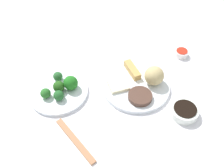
% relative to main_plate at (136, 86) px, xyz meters
% --- Properties ---
extents(tabletop, '(2.20, 2.20, 0.02)m').
position_rel_main_plate_xyz_m(tabletop, '(0.02, 0.05, -0.02)').
color(tabletop, white).
rests_on(tabletop, ground).
extents(main_plate, '(0.27, 0.27, 0.02)m').
position_rel_main_plate_xyz_m(main_plate, '(0.00, 0.00, 0.00)').
color(main_plate, white).
rests_on(main_plate, tabletop).
extents(rice_scoop, '(0.08, 0.08, 0.08)m').
position_rel_main_plate_xyz_m(rice_scoop, '(-0.07, -0.01, 0.05)').
color(rice_scoop, tan).
rests_on(rice_scoop, main_plate).
extents(spring_roll, '(0.06, 0.11, 0.03)m').
position_rel_main_plate_xyz_m(spring_roll, '(0.01, -0.07, 0.02)').
color(spring_roll, tan).
rests_on(spring_roll, main_plate).
extents(crab_rangoon_wonton, '(0.09, 0.08, 0.01)m').
position_rel_main_plate_xyz_m(crab_rangoon_wonton, '(0.07, 0.01, 0.01)').
color(crab_rangoon_wonton, beige).
rests_on(crab_rangoon_wonton, main_plate).
extents(stir_fry_heap, '(0.09, 0.09, 0.02)m').
position_rel_main_plate_xyz_m(stir_fry_heap, '(-0.01, 0.07, 0.02)').
color(stir_fry_heap, '#4D3227').
rests_on(stir_fry_heap, main_plate).
extents(broccoli_plate, '(0.23, 0.23, 0.01)m').
position_rel_main_plate_xyz_m(broccoli_plate, '(0.30, 0.01, -0.00)').
color(broccoli_plate, white).
rests_on(broccoli_plate, tabletop).
extents(broccoli_floret_0, '(0.04, 0.04, 0.04)m').
position_rel_main_plate_xyz_m(broccoli_floret_0, '(0.29, 0.01, 0.03)').
color(broccoli_floret_0, '#25581A').
rests_on(broccoli_floret_0, broccoli_plate).
extents(broccoli_floret_1, '(0.05, 0.05, 0.05)m').
position_rel_main_plate_xyz_m(broccoli_floret_1, '(0.25, 0.00, 0.03)').
color(broccoli_floret_1, '#206F1E').
rests_on(broccoli_floret_1, broccoli_plate).
extents(broccoli_floret_2, '(0.04, 0.04, 0.04)m').
position_rel_main_plate_xyz_m(broccoli_floret_2, '(0.34, 0.04, 0.03)').
color(broccoli_floret_2, '#2A6A27').
rests_on(broccoli_floret_2, broccoli_plate).
extents(broccoli_floret_3, '(0.04, 0.04, 0.04)m').
position_rel_main_plate_xyz_m(broccoli_floret_3, '(0.30, -0.05, 0.02)').
color(broccoli_floret_3, '#29602E').
rests_on(broccoli_floret_3, broccoli_plate).
extents(broccoli_floret_4, '(0.04, 0.04, 0.04)m').
position_rel_main_plate_xyz_m(broccoli_floret_4, '(0.29, 0.06, 0.03)').
color(broccoli_floret_4, '#235F28').
rests_on(broccoli_floret_4, broccoli_plate).
extents(soy_sauce_bowl, '(0.10, 0.10, 0.03)m').
position_rel_main_plate_xyz_m(soy_sauce_bowl, '(-0.16, 0.14, 0.01)').
color(soy_sauce_bowl, white).
rests_on(soy_sauce_bowl, tabletop).
extents(soy_sauce_bowl_liquid, '(0.08, 0.08, 0.00)m').
position_rel_main_plate_xyz_m(soy_sauce_bowl_liquid, '(-0.16, 0.14, 0.02)').
color(soy_sauce_bowl_liquid, black).
rests_on(soy_sauce_bowl_liquid, soy_sauce_bowl).
extents(sauce_ramekin_sweet_and_sour, '(0.06, 0.06, 0.03)m').
position_rel_main_plate_xyz_m(sauce_ramekin_sweet_and_sour, '(-0.23, -0.18, 0.00)').
color(sauce_ramekin_sweet_and_sour, white).
rests_on(sauce_ramekin_sweet_and_sour, tabletop).
extents(sauce_ramekin_sweet_and_sour_liquid, '(0.05, 0.05, 0.00)m').
position_rel_main_plate_xyz_m(sauce_ramekin_sweet_and_sour_liquid, '(-0.23, -0.18, 0.02)').
color(sauce_ramekin_sweet_and_sour_liquid, red).
rests_on(sauce_ramekin_sweet_and_sour_liquid, sauce_ramekin_sweet_and_sour).
extents(chopsticks_pair, '(0.14, 0.18, 0.01)m').
position_rel_main_plate_xyz_m(chopsticks_pair, '(0.23, 0.23, -0.00)').
color(chopsticks_pair, '#AC724C').
rests_on(chopsticks_pair, tabletop).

